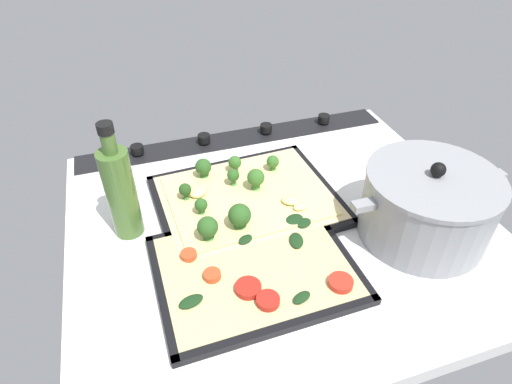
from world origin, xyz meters
The scene contains 8 objects.
ground_plane centered at (0.00, 0.00, -1.50)cm, with size 74.97×66.54×3.00cm, color white.
stove_control_panel centered at (0.00, -29.77, 0.56)cm, with size 71.97×7.00×2.60cm.
baking_tray_front centered at (4.39, -6.70, 0.37)cm, with size 34.85×28.97×1.30cm.
broccoli_pizza centered at (5.16, -6.53, 1.82)cm, with size 32.33×26.45×5.90cm.
baking_tray_back centered at (8.28, 10.17, 0.37)cm, with size 31.57×25.20×1.30cm.
veggie_pizza_back centered at (8.12, 10.45, 1.07)cm, with size 29.13×22.76×1.90cm.
cooking_pot centered at (-22.14, 10.53, 6.22)cm, with size 28.79×22.02×14.76cm.
oil_bottle centered at (26.41, -5.77, 8.94)cm, with size 5.04×5.04×21.61cm.
Camera 1 is at (22.49, 54.37, 52.92)cm, focal length 30.24 mm.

